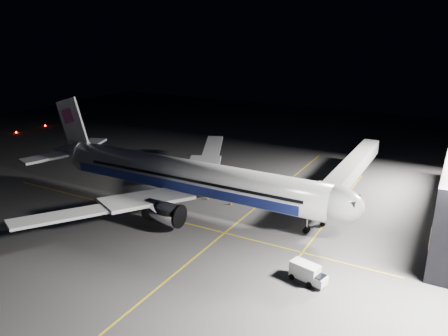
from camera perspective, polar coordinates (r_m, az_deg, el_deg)
ground at (r=74.43m, az=-4.45°, el=-4.97°), size 200.00×200.00×0.00m
guide_line_main at (r=69.83m, az=2.47°, el=-6.55°), size 0.25×80.00×0.01m
guide_line_cross at (r=69.95m, az=-7.16°, el=-6.64°), size 70.00×0.25×0.01m
guide_line_side at (r=74.72m, az=14.27°, el=-5.41°), size 0.25×40.00×0.01m
airliner at (r=73.13m, az=-5.25°, el=-1.08°), size 61.48×54.22×16.64m
jet_bridge at (r=80.49m, az=16.05°, el=-0.36°), size 3.60×34.40×6.30m
service_truck at (r=54.19m, az=10.90°, el=-13.27°), size 4.74×2.79×2.28m
baggage_tug at (r=86.89m, az=-6.60°, el=-1.08°), size 2.44×2.11×1.56m
safety_cone_a at (r=82.88m, az=-4.16°, el=-2.26°), size 0.43×0.43×0.64m
safety_cone_b at (r=76.92m, az=-2.19°, el=-3.88°), size 0.42×0.42×0.64m
safety_cone_c at (r=74.78m, az=0.88°, el=-4.53°), size 0.43×0.43×0.65m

